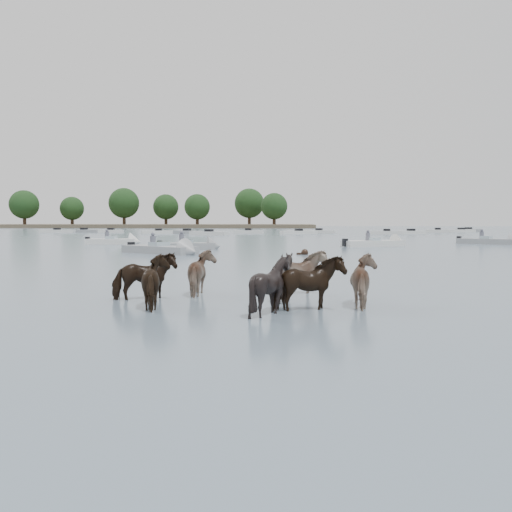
{
  "coord_description": "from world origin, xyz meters",
  "views": [
    {
      "loc": [
        1.89,
        -13.07,
        2.03
      ],
      "look_at": [
        1.06,
        0.94,
        1.1
      ],
      "focal_mm": 36.94,
      "sensor_mm": 36.0,
      "label": 1
    }
  ],
  "objects": [
    {
      "name": "ground",
      "position": [
        0.0,
        0.0,
        0.0
      ],
      "size": [
        400.0,
        400.0,
        0.0
      ],
      "primitive_type": "plane",
      "color": "#4C5D6D",
      "rests_on": "ground"
    },
    {
      "name": "shoreline",
      "position": [
        -70.0,
        150.0,
        0.5
      ],
      "size": [
        160.0,
        30.0,
        1.0
      ],
      "primitive_type": "cube",
      "color": "#4C4233",
      "rests_on": "ground"
    },
    {
      "name": "pony_herd",
      "position": [
        1.07,
        -0.11,
        0.56
      ],
      "size": [
        7.31,
        4.6,
        1.41
      ],
      "color": "black",
      "rests_on": "ground"
    },
    {
      "name": "swimming_pony",
      "position": [
        2.92,
        18.92,
        0.1
      ],
      "size": [
        0.72,
        0.44,
        0.44
      ],
      "color": "black",
      "rests_on": "ground"
    },
    {
      "name": "motorboat_a",
      "position": [
        -4.59,
        24.42,
        0.23
      ],
      "size": [
        4.6,
        2.63,
        1.92
      ],
      "rotation": [
        0.0,
        0.0,
        0.25
      ],
      "color": "gray",
      "rests_on": "ground"
    },
    {
      "name": "motorboat_b",
      "position": [
        -5.49,
        19.15,
        0.22
      ],
      "size": [
        5.76,
        4.61,
        1.92
      ],
      "rotation": [
        0.0,
        0.0,
        -0.59
      ],
      "color": "gray",
      "rests_on": "ground"
    },
    {
      "name": "motorboat_c",
      "position": [
        9.51,
        30.08,
        0.23
      ],
      "size": [
        5.74,
        3.74,
        1.92
      ],
      "rotation": [
        0.0,
        0.0,
        0.42
      ],
      "color": "silver",
      "rests_on": "ground"
    },
    {
      "name": "motorboat_e",
      "position": [
        20.16,
        34.28,
        0.23
      ],
      "size": [
        5.15,
        4.33,
        1.92
      ],
      "rotation": [
        0.0,
        0.0,
        -0.62
      ],
      "color": "gray",
      "rests_on": "ground"
    },
    {
      "name": "motorboat_f",
      "position": [
        -12.81,
        32.38,
        0.23
      ],
      "size": [
        4.88,
        1.88,
        1.92
      ],
      "rotation": [
        0.0,
        0.0,
        0.06
      ],
      "color": "silver",
      "rests_on": "ground"
    },
    {
      "name": "distant_flotilla",
      "position": [
        -0.83,
        74.66,
        0.26
      ],
      "size": [
        103.02,
        30.01,
        0.93
      ],
      "color": "gray",
      "rests_on": "ground"
    },
    {
      "name": "treeline",
      "position": [
        -65.15,
        149.75,
        6.75
      ],
      "size": [
        146.94,
        22.41,
        12.48
      ],
      "color": "#382619",
      "rests_on": "ground"
    }
  ]
}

